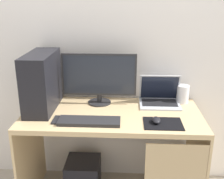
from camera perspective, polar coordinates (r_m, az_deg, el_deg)
wall_back at (r=2.27m, az=0.55°, el=11.64°), size 4.00×0.05×2.60m
desk at (r=2.13m, az=0.44°, el=-8.90°), size 1.31×0.63×0.76m
pc_tower at (r=2.14m, az=-14.05°, el=1.57°), size 0.19×0.46×0.43m
monitor at (r=2.17m, az=-2.64°, el=2.39°), size 0.58×0.18×0.40m
laptop at (r=2.25m, az=9.64°, el=-1.74°), size 0.31×0.24×0.23m
speaker at (r=2.30m, az=14.18°, el=-0.91°), size 0.10×0.10×0.14m
keyboard at (r=1.91m, az=-4.65°, el=-6.45°), size 0.42×0.14×0.02m
mousepad at (r=1.93m, az=10.32°, el=-6.82°), size 0.26×0.20×0.00m
mouse_left at (r=1.92m, az=8.98°, el=-6.17°), size 0.06×0.10×0.03m
cell_phone at (r=1.98m, az=-10.91°, el=-6.09°), size 0.07×0.13×0.01m
subwoofer at (r=2.48m, az=-5.87°, el=-16.95°), size 0.28×0.28×0.28m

